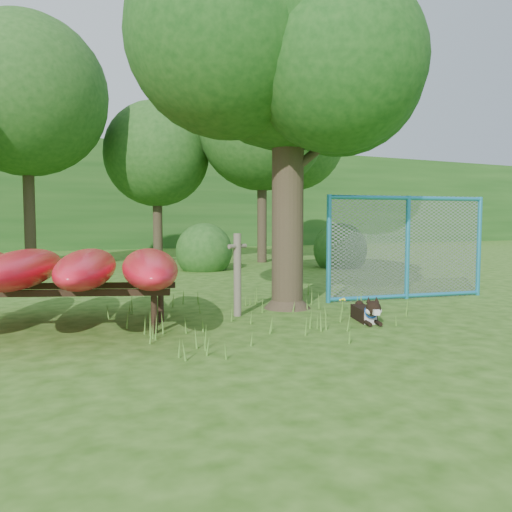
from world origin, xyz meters
name	(u,v)px	position (x,y,z in m)	size (l,w,h in m)	color
ground	(279,334)	(0.00, 0.00, 0.00)	(80.00, 80.00, 0.00)	#254D0F
oak_tree	(286,42)	(1.05, 1.81, 4.68)	(5.72, 5.04, 7.01)	#32281B
wooden_post	(237,273)	(-0.02, 1.45, 0.72)	(0.37, 0.19, 1.36)	brown
kayak_rack	(56,268)	(-2.77, 1.64, 0.88)	(4.03, 4.36, 1.15)	black
husky_dog	(367,312)	(1.59, 0.13, 0.16)	(0.48, 0.95, 0.44)	black
fence_section	(407,247)	(3.77, 1.70, 1.03)	(3.51, 0.60, 3.44)	#288EBB
wildflower_clump	(343,301)	(1.78, 1.05, 0.19)	(0.11, 0.10, 0.24)	#53892C
bg_tree_b	(26,96)	(-3.00, 12.00, 5.61)	(5.20, 5.20, 8.22)	#32281B
bg_tree_c	(157,154)	(1.50, 13.00, 4.11)	(4.00, 4.00, 6.12)	#32281B
bg_tree_d	(262,127)	(5.00, 11.00, 5.08)	(4.80, 4.80, 7.50)	#32281B
bg_tree_e	(293,140)	(8.00, 14.00, 5.23)	(4.60, 4.60, 7.55)	#32281B
shrub_right	(340,267)	(6.50, 8.00, 0.00)	(1.80, 1.80, 1.80)	#1E4C18
shrub_mid	(204,270)	(2.00, 9.00, 0.00)	(1.80, 1.80, 1.80)	#1E4C18
wooded_hillside	(78,199)	(0.00, 28.00, 3.00)	(80.00, 12.00, 6.00)	#1E4C18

